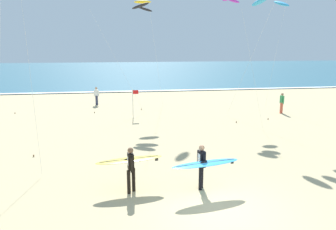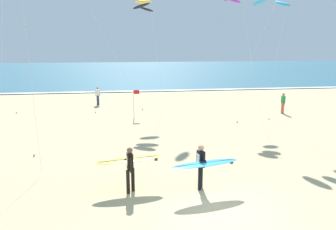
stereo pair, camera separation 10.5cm
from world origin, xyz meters
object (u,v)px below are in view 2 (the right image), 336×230
at_px(bystander_white_top, 98,96).
at_px(surfer_lead, 129,163).
at_px(kite_arc_emerald_mid, 272,1).
at_px(kite_arc_golden_low, 143,6).
at_px(surfer_trailing, 203,164).
at_px(bystander_green_top, 283,103).
at_px(lifeguard_flag, 134,101).

bearing_deg(bystander_white_top, surfer_lead, -82.57).
xyz_separation_m(kite_arc_emerald_mid, kite_arc_golden_low, (-6.97, 6.01, 0.27)).
bearing_deg(kite_arc_golden_low, surfer_lead, -96.55).
distance_m(surfer_trailing, bystander_white_top, 18.84).
bearing_deg(bystander_green_top, kite_arc_golden_low, 172.72).
xyz_separation_m(surfer_trailing, lifeguard_flag, (-1.95, 12.51, 0.21)).
height_order(kite_arc_emerald_mid, bystander_green_top, kite_arc_emerald_mid).
height_order(kite_arc_golden_low, bystander_white_top, kite_arc_golden_low).
xyz_separation_m(surfer_trailing, kite_arc_emerald_mid, (5.87, 7.82, 6.66)).
distance_m(surfer_lead, surfer_trailing, 2.68).
bearing_deg(kite_arc_golden_low, bystander_white_top, 131.52).
distance_m(kite_arc_emerald_mid, lifeguard_flag, 11.16).
distance_m(kite_arc_golden_low, lifeguard_flag, 6.89).
bearing_deg(kite_arc_emerald_mid, surfer_lead, -139.11).
distance_m(surfer_lead, kite_arc_golden_low, 15.14).
bearing_deg(kite_arc_emerald_mid, bystander_white_top, 136.25).
bearing_deg(surfer_trailing, surfer_lead, 170.05).
height_order(bystander_green_top, lifeguard_flag, lifeguard_flag).
relative_size(surfer_lead, bystander_white_top, 1.58).
bearing_deg(kite_arc_emerald_mid, kite_arc_golden_low, 139.23).
height_order(surfer_lead, bystander_green_top, surfer_lead).
bearing_deg(surfer_trailing, bystander_white_top, 105.22).
height_order(bystander_white_top, lifeguard_flag, lifeguard_flag).
xyz_separation_m(surfer_lead, surfer_trailing, (2.64, -0.46, 0.00)).
bearing_deg(bystander_green_top, surfer_lead, -135.25).
distance_m(bystander_green_top, lifeguard_flag, 11.44).
relative_size(bystander_white_top, lifeguard_flag, 0.76).
bearing_deg(kite_arc_emerald_mid, surfer_trailing, -126.86).
distance_m(kite_arc_golden_low, bystander_white_top, 9.22).
bearing_deg(bystander_white_top, surfer_trailing, -74.78).
relative_size(surfer_lead, lifeguard_flag, 1.20).
distance_m(surfer_lead, bystander_white_top, 17.86).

